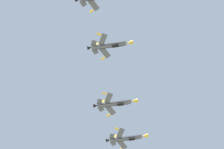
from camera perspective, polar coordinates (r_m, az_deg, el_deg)
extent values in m
cylinder|color=#4C5666|center=(177.66, 1.70, -7.75)|extent=(12.03, 4.79, 1.70)
cube|color=#232833|center=(177.27, 1.71, -7.83)|extent=(10.11, 4.05, 0.46)
cone|color=yellow|center=(177.50, 4.01, -7.46)|extent=(2.73, 2.14, 1.56)
cone|color=black|center=(178.07, -0.47, -8.00)|extent=(1.90, 1.73, 1.36)
ellipsoid|color=#192333|center=(178.10, 2.55, -7.53)|extent=(3.39, 1.94, 1.14)
cube|color=black|center=(176.91, 2.41, -7.80)|extent=(2.42, 1.67, 0.88)
cube|color=#4C5666|center=(179.11, 1.26, -8.52)|extent=(4.26, 4.37, 0.36)
cube|color=yellow|center=(180.35, 0.99, -9.11)|extent=(1.55, 1.51, 0.26)
cube|color=#4C5666|center=(176.25, 1.04, -7.13)|extent=(2.78, 4.52, 0.36)
cube|color=yellow|center=(175.20, 0.59, -6.60)|extent=(1.68, 0.91, 0.26)
cube|color=#4C5666|center=(178.78, 0.13, -8.35)|extent=(2.69, 2.78, 0.24)
cube|color=#4C5666|center=(177.12, -0.01, -7.53)|extent=(1.95, 2.39, 0.24)
cube|color=yellow|center=(179.44, 0.15, -7.61)|extent=(2.59, 0.97, 2.61)
cylinder|color=#4C5666|center=(167.13, 0.29, -3.54)|extent=(12.03, 4.79, 1.70)
cube|color=#232833|center=(166.74, 0.29, -3.62)|extent=(10.12, 4.07, 0.56)
cone|color=yellow|center=(166.87, 2.72, -3.23)|extent=(2.73, 2.14, 1.56)
cone|color=black|center=(167.65, -2.00, -3.82)|extent=(1.90, 1.73, 1.36)
ellipsoid|color=#192333|center=(167.53, 1.18, -3.30)|extent=(3.41, 2.01, 1.22)
cube|color=black|center=(166.34, 1.03, -3.60)|extent=(2.43, 1.72, 0.96)
cube|color=#4C5666|center=(168.60, -0.17, -4.36)|extent=(4.26, 4.36, 0.67)
cube|color=yellow|center=(169.86, -0.45, -4.98)|extent=(1.56, 1.52, 0.30)
cube|color=#4C5666|center=(165.75, -0.42, -2.88)|extent=(2.78, 4.51, 0.67)
cube|color=yellow|center=(164.72, -0.91, -2.32)|extent=(1.69, 0.92, 0.30)
cube|color=#4C5666|center=(168.33, -1.37, -4.18)|extent=(2.69, 2.78, 0.41)
cube|color=#4C5666|center=(166.67, -1.52, -3.32)|extent=(1.95, 2.39, 0.41)
cube|color=yellow|center=(168.98, -1.34, -3.40)|extent=(2.64, 1.16, 2.61)
cylinder|color=#4C5666|center=(161.94, -0.37, 3.58)|extent=(12.03, 4.79, 1.70)
cube|color=#232833|center=(161.52, -0.37, 3.50)|extent=(10.11, 4.07, 0.54)
cone|color=yellow|center=(161.72, 2.15, 3.90)|extent=(2.73, 2.14, 1.56)
cone|color=black|center=(162.44, -2.73, 3.26)|extent=(1.90, 1.73, 1.36)
ellipsoid|color=#192333|center=(162.40, 0.56, 3.79)|extent=(3.40, 2.00, 1.20)
cube|color=black|center=(161.11, 0.40, 3.55)|extent=(2.43, 1.71, 0.94)
cube|color=#4C5666|center=(163.09, -0.84, 2.66)|extent=(4.26, 4.36, 0.61)
cube|color=yellow|center=(164.09, -1.12, 1.96)|extent=(1.56, 1.52, 0.29)
cube|color=#4C5666|center=(160.88, -1.10, 4.31)|extent=(2.78, 4.52, 0.61)
cube|color=yellow|center=(160.11, -1.61, 4.94)|extent=(1.68, 0.92, 0.29)
cube|color=#4C5666|center=(162.94, -2.07, 2.86)|extent=(2.69, 2.78, 0.37)
cube|color=#4C5666|center=(161.65, -2.24, 3.82)|extent=(1.95, 2.39, 0.37)
cube|color=yellow|center=(163.90, -2.04, 3.63)|extent=(2.63, 1.12, 2.61)
cone|color=black|center=(158.02, -4.21, 9.06)|extent=(1.90, 1.73, 1.36)
cube|color=#4C5666|center=(158.48, -2.23, 8.45)|extent=(4.25, 4.35, 0.81)
cube|color=yellow|center=(159.39, -2.51, 7.70)|extent=(1.57, 1.52, 0.32)
cube|color=#4C5666|center=(158.43, -3.52, 8.64)|extent=(2.68, 2.78, 0.48)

